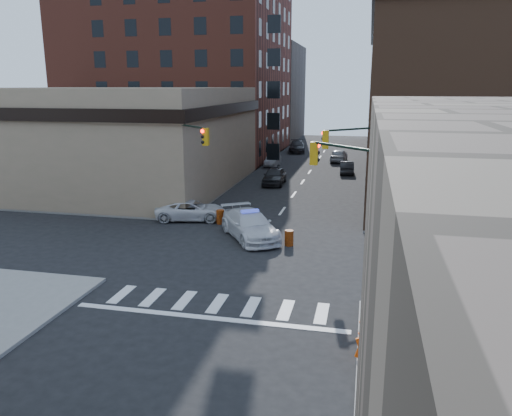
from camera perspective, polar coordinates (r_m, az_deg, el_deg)
The scene contains 31 objects.
ground at distance 28.11m, azimuth -0.40°, elevation -5.22°, with size 140.00×140.00×0.00m, color black.
sidewalk_nw at distance 66.04m, azimuth -13.67°, elevation 5.49°, with size 34.00×54.50×0.15m, color gray.
bank_building at distance 48.45m, azimuth -15.97°, elevation 7.75°, with size 22.00×22.00×9.00m, color #8B745B.
apartment_block at distance 70.36m, azimuth -8.14°, elevation 15.97°, with size 25.00×25.00×24.00m, color brown.
commercial_row_ne at distance 48.96m, azimuth 21.15°, elevation 10.36°, with size 14.00×34.00×14.00m, color #533321.
filler_nw at distance 90.61m, azimuth -1.53°, elevation 13.05°, with size 20.00×18.00×16.00m, color brown.
filler_ne at distance 84.35m, azimuth 18.34°, elevation 10.96°, with size 16.00×16.00×12.00m, color brown.
signal_pole_se at distance 20.88m, azimuth 12.44°, elevation 0.90°, with size 5.40×5.27×8.00m.
signal_pole_nw at distance 33.74m, azimuth -8.13°, elevation 5.44°, with size 3.58×3.67×8.00m.
signal_pole_ne at distance 31.63m, azimuth 12.20°, elevation 4.71°, with size 3.67×3.58×8.00m.
tree_ne_near at distance 52.24m, azimuth 14.26°, elevation 7.14°, with size 3.00×3.00×4.85m.
tree_ne_far at distance 60.19m, azimuth 14.08°, elevation 7.97°, with size 3.00×3.00×4.85m.
police_car at distance 30.67m, azimuth -0.70°, elevation -1.95°, with size 2.35×5.77×1.68m, color silver.
pickup at distance 35.17m, azimuth -7.39°, elevation -0.26°, with size 2.29×4.96×1.38m, color silver.
parked_car_wnear at distance 47.65m, azimuth 2.12°, elevation 3.69°, with size 1.91×4.75×1.62m, color black.
parked_car_wfar at distance 58.66m, azimuth 1.92°, elevation 5.43°, with size 1.36×3.89×1.28m, color gray.
parked_car_wdeep at distance 71.32m, azimuth 4.71°, elevation 7.01°, with size 2.23×5.50×1.60m, color black.
parked_car_enear at distance 54.47m, azimuth 10.34°, elevation 4.60°, with size 1.42×4.07×1.34m, color black.
parked_car_efar at distance 62.88m, azimuth 9.46°, elevation 5.97°, with size 1.91×4.74×1.61m, color gray.
pedestrian_a at distance 36.52m, azimuth -11.47°, elevation 0.55°, with size 0.59×0.39×1.63m, color black.
pedestrian_b at distance 36.62m, azimuth -10.85°, elevation 0.89°, with size 0.96×0.75×1.97m, color black.
pedestrian_c at distance 37.56m, azimuth -16.61°, elevation 0.76°, with size 1.07×0.45×1.82m, color black.
barrel_road at distance 29.41m, azimuth 3.80°, elevation -3.43°, with size 0.52×0.52×0.92m, color #BF4008.
barrel_bank at distance 34.03m, azimuth -4.10°, elevation -1.03°, with size 0.53×0.53×0.95m, color red.
barricade_se_a at distance 19.87m, azimuth 14.51°, elevation -12.19°, with size 1.20×0.60×0.90m, color #F2360B, non-canonical shape.
barricade_se_b at distance 18.51m, azimuth 12.84°, elevation -14.16°, with size 1.16×0.58×0.87m, color #E43A0A, non-canonical shape.
barricade_se_c at distance 19.08m, azimuth 15.26°, elevation -13.21°, with size 1.33×0.66×1.00m, color orange, non-canonical shape.
barricade_se_d at distance 17.47m, azimuth 12.83°, elevation -15.99°, with size 1.15×0.57×0.86m, color #DE5E0A, non-canonical shape.
barricade_se_e at distance 16.26m, azimuth 20.67°, elevation -18.71°, with size 1.34×0.67×1.00m, color red, non-canonical shape.
barricade_nw_a at distance 37.46m, azimuth -12.21°, elevation 0.22°, with size 1.12×0.56×0.84m, color #E4550A, non-canonical shape.
barricade_nw_b at distance 38.10m, azimuth -15.97°, elevation 0.26°, with size 1.19×0.60×0.89m, color #E1610A, non-canonical shape.
Camera 1 is at (5.96, -25.91, 9.15)m, focal length 35.00 mm.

